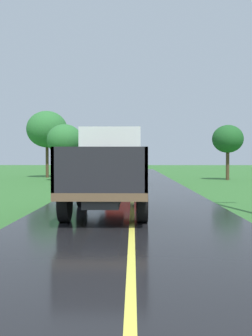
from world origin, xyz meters
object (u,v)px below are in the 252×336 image
(roadside_tree_near_left, at_px, (47,129))
(roadside_tree_far_left, at_px, (65,140))
(roadside_tree_mid_right, at_px, (228,139))
(banana_truck_near, at_px, (110,169))
(banana_truck_far, at_px, (125,163))

(roadside_tree_near_left, height_order, roadside_tree_far_left, roadside_tree_near_left)
(roadside_tree_mid_right, relative_size, roadside_tree_far_left, 1.01)
(roadside_tree_far_left, bearing_deg, banana_truck_near, -75.02)
(banana_truck_far, distance_m, roadside_tree_mid_right, 9.90)
(banana_truck_far, distance_m, roadside_tree_far_left, 6.10)
(banana_truck_near, height_order, roadside_tree_near_left, roadside_tree_near_left)
(banana_truck_near, relative_size, roadside_tree_far_left, 1.29)
(roadside_tree_near_left, xyz_separation_m, roadside_tree_far_left, (2.62, -5.40, -1.27))
(roadside_tree_mid_right, bearing_deg, banana_truck_near, -114.50)
(banana_truck_far, bearing_deg, banana_truck_near, -90.98)
(roadside_tree_mid_right, height_order, roadside_tree_far_left, roadside_tree_mid_right)
(banana_truck_near, bearing_deg, banana_truck_far, 89.02)
(banana_truck_far, xyz_separation_m, roadside_tree_near_left, (-7.51, 8.61, 3.03))
(roadside_tree_near_left, bearing_deg, banana_truck_near, -72.28)
(banana_truck_near, bearing_deg, roadside_tree_near_left, 107.72)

